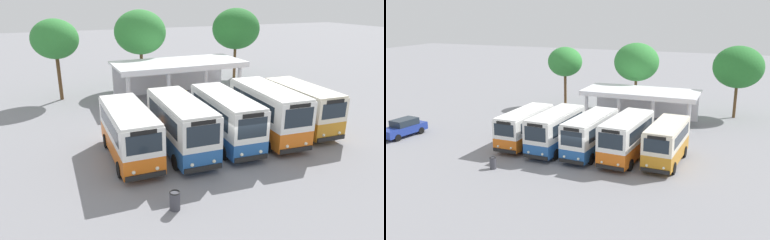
# 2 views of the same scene
# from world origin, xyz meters

# --- Properties ---
(ground_plane) EXTENTS (180.00, 180.00, 0.00)m
(ground_plane) POSITION_xyz_m (0.00, 0.00, 0.00)
(ground_plane) COLOR gray
(city_bus_nearest_orange) EXTENTS (2.40, 6.98, 3.08)m
(city_bus_nearest_orange) POSITION_xyz_m (-5.82, 2.95, 1.71)
(city_bus_nearest_orange) COLOR black
(city_bus_nearest_orange) RESTS_ON ground
(city_bus_second_in_row) EXTENTS (2.55, 7.22, 3.29)m
(city_bus_second_in_row) POSITION_xyz_m (-2.75, 2.67, 1.82)
(city_bus_second_in_row) COLOR black
(city_bus_second_in_row) RESTS_ON ground
(city_bus_middle_cream) EXTENTS (2.61, 7.27, 3.25)m
(city_bus_middle_cream) POSITION_xyz_m (0.32, 2.76, 1.80)
(city_bus_middle_cream) COLOR black
(city_bus_middle_cream) RESTS_ON ground
(city_bus_fourth_amber) EXTENTS (2.80, 7.12, 3.44)m
(city_bus_fourth_amber) POSITION_xyz_m (3.38, 2.61, 1.89)
(city_bus_fourth_amber) COLOR black
(city_bus_fourth_amber) RESTS_ON ground
(city_bus_fifth_blue) EXTENTS (2.58, 6.68, 3.18)m
(city_bus_fifth_blue) POSITION_xyz_m (6.45, 2.99, 1.76)
(city_bus_fifth_blue) COLOR black
(city_bus_fifth_blue) RESTS_ON ground
(terminal_canopy) EXTENTS (11.80, 5.39, 3.40)m
(terminal_canopy) POSITION_xyz_m (1.62, 14.90, 2.61)
(terminal_canopy) COLOR silver
(terminal_canopy) RESTS_ON ground
(waiting_chair_end_by_column) EXTENTS (0.44, 0.44, 0.86)m
(waiting_chair_end_by_column) POSITION_xyz_m (0.40, 13.35, 0.52)
(waiting_chair_end_by_column) COLOR slate
(waiting_chair_end_by_column) RESTS_ON ground
(waiting_chair_second_from_end) EXTENTS (0.44, 0.44, 0.86)m
(waiting_chair_second_from_end) POSITION_xyz_m (1.14, 13.39, 0.52)
(waiting_chair_second_from_end) COLOR slate
(waiting_chair_second_from_end) RESTS_ON ground
(waiting_chair_middle_seat) EXTENTS (0.44, 0.44, 0.86)m
(waiting_chair_middle_seat) POSITION_xyz_m (1.88, 13.37, 0.52)
(waiting_chair_middle_seat) COLOR slate
(waiting_chair_middle_seat) RESTS_ON ground
(roadside_tree_behind_canopy) EXTENTS (5.19, 5.19, 7.82)m
(roadside_tree_behind_canopy) POSITION_xyz_m (-0.35, 19.85, 5.60)
(roadside_tree_behind_canopy) COLOR brown
(roadside_tree_behind_canopy) RESTS_ON ground
(roadside_tree_east_of_canopy) EXTENTS (5.31, 5.31, 7.83)m
(roadside_tree_east_of_canopy) POSITION_xyz_m (10.74, 19.95, 5.56)
(roadside_tree_east_of_canopy) COLOR brown
(roadside_tree_east_of_canopy) RESTS_ON ground
(roadside_tree_west_of_canopy) EXTENTS (4.10, 4.10, 7.23)m
(roadside_tree_west_of_canopy) POSITION_xyz_m (-8.57, 17.96, 5.47)
(roadside_tree_west_of_canopy) COLOR brown
(roadside_tree_west_of_canopy) RESTS_ON ground
(litter_bin_apron) EXTENTS (0.49, 0.49, 0.90)m
(litter_bin_apron) POSITION_xyz_m (-5.29, -3.07, 0.46)
(litter_bin_apron) COLOR #3F3F47
(litter_bin_apron) RESTS_ON ground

